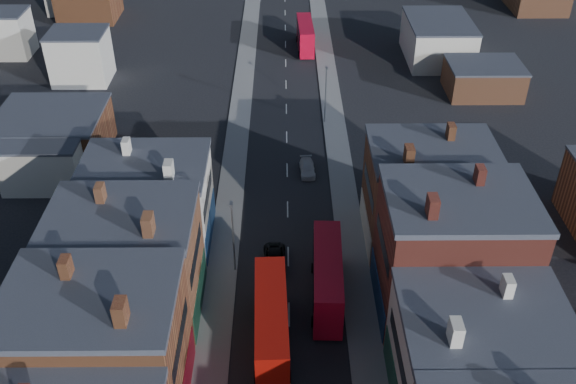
{
  "coord_description": "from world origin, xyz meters",
  "views": [
    {
      "loc": [
        -0.42,
        -17.13,
        41.99
      ],
      "look_at": [
        0.0,
        34.59,
        6.1
      ],
      "focal_mm": 40.0,
      "sensor_mm": 36.0,
      "label": 1
    }
  ],
  "objects_px": {
    "car_3": "(307,168)",
    "bus_0": "(271,324)",
    "bus_2": "(305,35)",
    "car_2": "(275,259)",
    "bus_1": "(327,277)"
  },
  "relations": [
    {
      "from": "bus_0",
      "to": "bus_2",
      "type": "relative_size",
      "value": 1.11
    },
    {
      "from": "bus_0",
      "to": "car_2",
      "type": "distance_m",
      "value": 10.76
    },
    {
      "from": "bus_1",
      "to": "car_3",
      "type": "distance_m",
      "value": 21.5
    },
    {
      "from": "bus_0",
      "to": "car_2",
      "type": "bearing_deg",
      "value": 87.4
    },
    {
      "from": "bus_0",
      "to": "bus_1",
      "type": "height_order",
      "value": "bus_0"
    },
    {
      "from": "bus_1",
      "to": "bus_2",
      "type": "relative_size",
      "value": 1.06
    },
    {
      "from": "bus_0",
      "to": "car_3",
      "type": "xyz_separation_m",
      "value": [
        3.91,
        27.17,
        -2.09
      ]
    },
    {
      "from": "bus_2",
      "to": "bus_0",
      "type": "bearing_deg",
      "value": -96.1
    },
    {
      "from": "bus_1",
      "to": "car_2",
      "type": "height_order",
      "value": "bus_1"
    },
    {
      "from": "bus_0",
      "to": "car_3",
      "type": "relative_size",
      "value": 2.74
    },
    {
      "from": "bus_0",
      "to": "car_3",
      "type": "bearing_deg",
      "value": 80.02
    },
    {
      "from": "car_3",
      "to": "bus_0",
      "type": "bearing_deg",
      "value": -101.29
    },
    {
      "from": "bus_0",
      "to": "bus_1",
      "type": "xyz_separation_m",
      "value": [
        5.0,
        5.78,
        -0.12
      ]
    },
    {
      "from": "bus_2",
      "to": "car_3",
      "type": "xyz_separation_m",
      "value": [
        -0.89,
        -38.46,
        -1.82
      ]
    },
    {
      "from": "bus_0",
      "to": "bus_2",
      "type": "bearing_deg",
      "value": 84.03
    }
  ]
}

